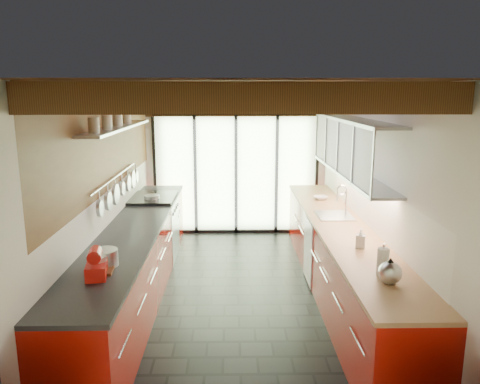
{
  "coord_description": "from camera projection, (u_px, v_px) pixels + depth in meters",
  "views": [
    {
      "loc": [
        -0.07,
        -5.52,
        2.52
      ],
      "look_at": [
        0.03,
        0.4,
        1.25
      ],
      "focal_mm": 35.0,
      "sensor_mm": 36.0,
      "label": 1
    }
  ],
  "objects": [
    {
      "name": "left_wall_fixtures",
      "position": [
        120.0,
        152.0,
        5.81
      ],
      "size": [
        0.28,
        2.6,
        0.96
      ],
      "color": "silver",
      "rests_on": "ground"
    },
    {
      "name": "cutting_board",
      "position": [
        102.0,
        269.0,
        4.28
      ],
      "size": [
        0.24,
        0.32,
        0.03
      ],
      "primitive_type": "cube",
      "rotation": [
        0.0,
        0.0,
        0.07
      ],
      "color": "brown",
      "rests_on": "left_counter"
    },
    {
      "name": "sink_assembly",
      "position": [
        336.0,
        213.0,
        6.14
      ],
      "size": [
        0.45,
        0.52,
        0.43
      ],
      "color": "silver",
      "rests_on": "right_counter"
    },
    {
      "name": "pot_small",
      "position": [
        152.0,
        198.0,
        6.98
      ],
      "size": [
        0.28,
        0.28,
        0.09
      ],
      "primitive_type": "cylinder",
      "rotation": [
        0.0,
        0.0,
        -0.19
      ],
      "color": "silver",
      "rests_on": "left_counter"
    },
    {
      "name": "paper_towel",
      "position": [
        383.0,
        262.0,
        4.16
      ],
      "size": [
        0.13,
        0.13,
        0.29
      ],
      "color": "white",
      "rests_on": "right_counter"
    },
    {
      "name": "pot_large",
      "position": [
        105.0,
        258.0,
        4.38
      ],
      "size": [
        0.28,
        0.28,
        0.16
      ],
      "primitive_type": "cylinder",
      "rotation": [
        0.0,
        0.0,
        0.15
      ],
      "color": "silver",
      "rests_on": "left_counter"
    },
    {
      "name": "soap_bottle",
      "position": [
        361.0,
        238.0,
        4.88
      ],
      "size": [
        0.12,
        0.12,
        0.21
      ],
      "primitive_type": "imported",
      "rotation": [
        0.0,
        0.0,
        -0.35
      ],
      "color": "silver",
      "rests_on": "right_counter"
    },
    {
      "name": "left_counter",
      "position": [
        136.0,
        261.0,
        5.81
      ],
      "size": [
        0.68,
        5.0,
        0.92
      ],
      "color": "#9F1008",
      "rests_on": "ground"
    },
    {
      "name": "ground",
      "position": [
        238.0,
        295.0,
        5.92
      ],
      "size": [
        5.5,
        5.5,
        0.0
      ],
      "primitive_type": "plane",
      "color": "black",
      "rests_on": "ground"
    },
    {
      "name": "kettle",
      "position": [
        390.0,
        271.0,
        3.98
      ],
      "size": [
        0.24,
        0.27,
        0.24
      ],
      "color": "silver",
      "rests_on": "right_counter"
    },
    {
      "name": "bowl",
      "position": [
        320.0,
        198.0,
        7.09
      ],
      "size": [
        0.26,
        0.26,
        0.05
      ],
      "primitive_type": "imported",
      "rotation": [
        0.0,
        0.0,
        0.29
      ],
      "color": "silver",
      "rests_on": "right_counter"
    },
    {
      "name": "glass_door",
      "position": [
        236.0,
        142.0,
        8.21
      ],
      "size": [
        2.95,
        0.1,
        2.9
      ],
      "color": "#C6EAAD",
      "rests_on": "ground"
    },
    {
      "name": "upper_cabinets_right",
      "position": [
        352.0,
        147.0,
        5.85
      ],
      "size": [
        0.34,
        3.0,
        3.0
      ],
      "color": "silver",
      "rests_on": "ground"
    },
    {
      "name": "range_stove",
      "position": [
        154.0,
        227.0,
        7.22
      ],
      "size": [
        0.66,
        0.9,
        0.97
      ],
      "color": "silver",
      "rests_on": "ground"
    },
    {
      "name": "stand_mixer",
      "position": [
        97.0,
        265.0,
        4.12
      ],
      "size": [
        0.22,
        0.33,
        0.27
      ],
      "color": "red",
      "rests_on": "left_counter"
    },
    {
      "name": "ceiling_beams",
      "position": [
        238.0,
        97.0,
        5.78
      ],
      "size": [
        3.14,
        5.06,
        4.9
      ],
      "color": "#593316",
      "rests_on": "ground"
    },
    {
      "name": "right_counter",
      "position": [
        340.0,
        260.0,
        5.85
      ],
      "size": [
        0.68,
        5.0,
        0.92
      ],
      "color": "#9F1008",
      "rests_on": "ground"
    },
    {
      "name": "room_shell",
      "position": [
        238.0,
        166.0,
        5.58
      ],
      "size": [
        5.5,
        5.5,
        5.5
      ],
      "color": "silver",
      "rests_on": "ground"
    }
  ]
}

